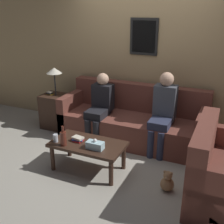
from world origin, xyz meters
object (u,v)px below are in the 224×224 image
teddy_bear (167,182)px  person_right (163,110)px  couch_main (133,122)px  wine_bottle (63,138)px  drinking_glass (56,138)px  person_left (100,105)px  coffee_table (88,147)px

teddy_bear → person_right: bearing=109.2°
person_right → teddy_bear: bearing=-70.8°
teddy_bear → couch_main: bearing=127.2°
wine_bottle → teddy_bear: wine_bottle is taller
drinking_glass → person_right: (1.21, 1.15, 0.21)m
couch_main → wine_bottle: 1.45m
wine_bottle → person_right: (1.05, 1.19, 0.16)m
wine_bottle → person_left: person_left is taller
drinking_glass → person_right: 1.68m
wine_bottle → teddy_bear: bearing=6.7°
wine_bottle → person_left: 1.16m
couch_main → person_right: 0.67m
drinking_glass → teddy_bear: size_ratio=0.41×
wine_bottle → drinking_glass: size_ratio=2.52×
couch_main → person_right: (0.54, -0.16, 0.36)m
drinking_glass → person_right: size_ratio=0.09×
wine_bottle → coffee_table: bearing=35.5°
wine_bottle → drinking_glass: bearing=164.9°
coffee_table → teddy_bear: size_ratio=3.73×
couch_main → teddy_bear: couch_main is taller
couch_main → drinking_glass: (-0.67, -1.30, 0.15)m
wine_bottle → drinking_glass: (-0.16, 0.04, -0.05)m
wine_bottle → couch_main: bearing=69.3°
coffee_table → drinking_glass: size_ratio=9.10×
couch_main → coffee_table: 1.18m
person_left → teddy_bear: person_left is taller
couch_main → person_right: bearing=-16.0°
coffee_table → person_right: (0.78, 1.00, 0.33)m
teddy_bear → wine_bottle: bearing=-173.3°
couch_main → drinking_glass: couch_main is taller
person_left → teddy_bear: 1.81m
drinking_glass → teddy_bear: drinking_glass is taller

